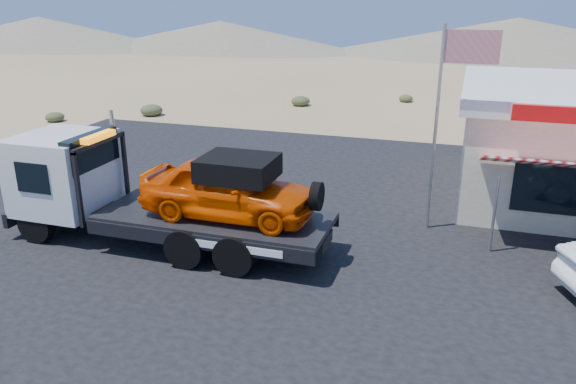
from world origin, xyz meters
The scene contains 6 objects.
ground centered at (0.00, 0.00, 0.00)m, with size 120.00×120.00×0.00m, color #947C54.
asphalt_lot centered at (2.00, 3.00, 0.01)m, with size 32.00×24.00×0.02m, color black.
tow_truck centered at (-2.47, 1.05, 1.65)m, with size 9.17×2.72×3.06m.
flagpole centered at (4.93, 4.50, 3.76)m, with size 1.55×0.10×6.00m.
desert_scrub centered at (-12.20, 10.79, 0.30)m, with size 23.51×33.36×0.69m.
distant_hills centered at (-9.77, 55.14, 1.89)m, with size 126.00×48.00×4.20m.
Camera 1 is at (5.51, -11.87, 6.81)m, focal length 35.00 mm.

